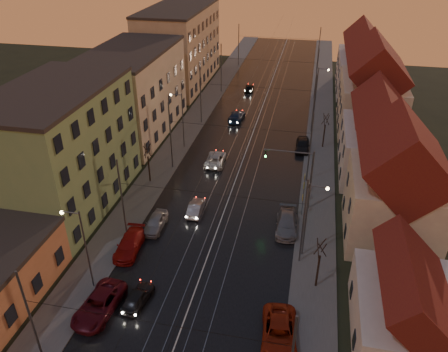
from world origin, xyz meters
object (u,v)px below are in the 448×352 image
Objects in this scene: driving_car_3 at (237,116)px; parked_right_1 at (287,223)px; street_lamp_3 at (319,87)px; driving_car_1 at (196,208)px; street_lamp_1 at (310,214)px; driving_car_4 at (249,88)px; traffic_light_mast at (302,172)px; parked_right_2 at (302,145)px; parked_left_3 at (155,222)px; street_lamp_2 at (180,115)px; parked_right_0 at (279,334)px; street_lamp_0 at (82,242)px; driving_car_2 at (216,159)px; parked_left_1 at (99,304)px; parked_left_2 at (129,245)px; driving_car_0 at (138,297)px.

parked_right_1 is (10.30, -27.51, 0.02)m from driving_car_3.
street_lamp_3 is 33.73m from driving_car_1.
driving_car_4 is (-12.66, 45.70, -4.24)m from street_lamp_1.
traffic_light_mast is (-1.11, -28.00, -0.29)m from street_lamp_3.
driving_car_3 is at bearing 111.66° from street_lamp_1.
driving_car_1 is at bearing -121.46° from parked_right_2.
parked_left_3 is at bearing 175.55° from street_lamp_1.
street_lamp_2 is 1.41× the size of parked_right_0.
driving_car_3 is at bearing 115.90° from traffic_light_mast.
street_lamp_0 reaches higher than driving_car_2.
parked_right_1 is at bearing 50.61° from parked_left_1.
street_lamp_0 is 1.52× the size of parked_right_1.
parked_right_0 is (16.69, -30.38, -4.10)m from street_lamp_2.
street_lamp_1 is 13.67m from driving_car_1.
parked_right_0 reaches higher than parked_right_2.
driving_car_4 is 0.75× the size of parked_left_2.
street_lamp_3 reaches higher than driving_car_3.
driving_car_3 is at bearing 78.65° from parked_left_2.
driving_car_1 is at bearing 87.12° from driving_car_4.
parked_left_1 reaches higher than driving_car_4.
parked_left_1 is 36.25m from parked_right_2.
parked_right_1 is at bearing 113.36° from driving_car_3.
parked_right_1 is 18.93m from parked_right_2.
street_lamp_0 is 35.20m from parked_right_2.
parked_right_0 is 14.19m from parked_right_1.
street_lamp_2 is at bearing 132.32° from street_lamp_1.
parked_right_0 is (-1.52, -46.38, -4.10)m from street_lamp_3.
driving_car_4 is (0.75, 54.66, -0.01)m from driving_car_0.
parked_right_1 reaches higher than driving_car_0.
parked_right_1 is at bearing -92.79° from parked_right_2.
parked_left_2 is 15.98m from parked_right_1.
street_lamp_2 is at bearing -34.95° from driving_car_2.
street_lamp_0 is at bearing -110.17° from parked_left_2.
traffic_light_mast is 15.21m from parked_right_2.
street_lamp_0 is 1.60× the size of driving_car_2.
parked_right_0 reaches higher than parked_left_1.
street_lamp_1 reaches higher than driving_car_0.
street_lamp_3 is 1.57× the size of driving_car_3.
driving_car_2 is 0.98× the size of driving_car_3.
driving_car_0 is at bearing -125.96° from traffic_light_mast.
parked_right_0 reaches higher than parked_right_1.
driving_car_2 is at bearing 143.99° from traffic_light_mast.
driving_car_2 is (-12.48, -19.74, -4.19)m from street_lamp_3.
street_lamp_2 reaches higher than traffic_light_mast.
parked_right_2 is at bearing -151.37° from driving_car_2.
street_lamp_3 is 13.92m from driving_car_3.
parked_left_1 is (-3.44, -56.17, 0.13)m from driving_car_4.
parked_left_1 reaches higher than parked_left_3.
street_lamp_2 is (0.00, 28.00, 0.00)m from street_lamp_0.
parked_left_2 is (1.50, 5.25, -4.15)m from street_lamp_0.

